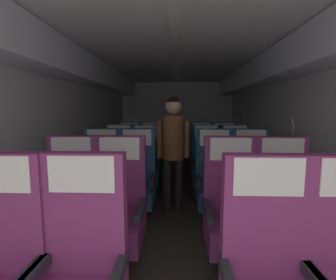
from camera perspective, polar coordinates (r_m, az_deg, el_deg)
name	(u,v)px	position (r m, az deg, el deg)	size (l,w,h in m)	color
ground	(176,206)	(3.62, 1.81, -15.26)	(3.36, 7.51, 0.02)	#3D3833
fuselage_shell	(176,94)	(3.60, 1.95, 10.74)	(3.24, 7.16, 2.20)	silver
seat_b_left_window	(69,211)	(2.40, -22.17, -15.20)	(0.48, 0.52, 1.13)	#38383D
seat_b_left_aisle	(118,212)	(2.27, -11.56, -16.17)	(0.48, 0.52, 1.13)	#38383D
seat_b_right_aisle	(284,215)	(2.39, 25.60, -15.52)	(0.48, 0.52, 1.13)	#38383D
seat_b_right_window	(231,213)	(2.26, 14.59, -16.35)	(0.48, 0.52, 1.13)	#38383D
seat_c_left_window	(101,182)	(3.19, -15.54, -9.45)	(0.48, 0.52, 1.13)	#38383D
seat_c_left_aisle	(137,182)	(3.10, -7.41, -9.71)	(0.48, 0.52, 1.13)	#38383D
seat_c_right_aisle	(251,183)	(3.19, 19.01, -9.55)	(0.48, 0.52, 1.13)	#38383D
seat_c_right_window	(214,183)	(3.09, 10.86, -9.84)	(0.48, 0.52, 1.13)	#38383D
seat_d_left_window	(118,165)	(4.04, -11.57, -5.86)	(0.48, 0.52, 1.13)	#38383D
seat_d_left_aisle	(146,166)	(3.94, -5.30, -6.06)	(0.48, 0.52, 1.13)	#38383D
seat_d_right_aisle	(235,167)	(4.02, 15.55, -6.05)	(0.48, 0.52, 1.13)	#38383D
seat_d_right_window	(206,166)	(3.94, 8.94, -6.12)	(0.48, 0.52, 1.13)	#38383D
seat_e_left_window	(129,155)	(4.89, -9.04, -3.57)	(0.48, 0.52, 1.13)	#38383D
seat_e_left_aisle	(151,156)	(4.80, -3.96, -3.70)	(0.48, 0.52, 1.13)	#38383D
seat_e_right_aisle	(224,156)	(4.86, 13.09, -3.73)	(0.48, 0.52, 1.13)	#38383D
seat_e_right_window	(201,156)	(4.80, 7.80, -3.74)	(0.48, 0.52, 1.13)	#38383D
flight_attendant	(173,143)	(3.17, 1.20, -0.60)	(0.43, 0.28, 1.54)	black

